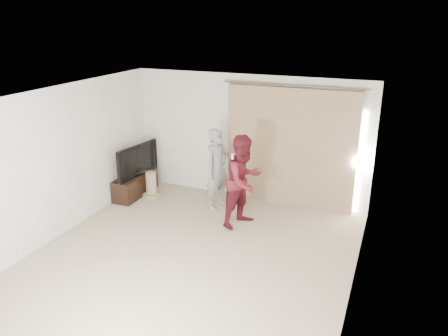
{
  "coord_description": "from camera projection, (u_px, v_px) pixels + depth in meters",
  "views": [
    {
      "loc": [
        2.82,
        -5.48,
        3.74
      ],
      "look_at": [
        0.09,
        1.2,
        1.16
      ],
      "focal_mm": 35.0,
      "sensor_mm": 36.0,
      "label": 1
    }
  ],
  "objects": [
    {
      "name": "wall_left",
      "position": [
        58.0,
        163.0,
        7.49
      ],
      "size": [
        0.04,
        5.5,
        2.6
      ],
      "color": "silver",
      "rests_on": "ground"
    },
    {
      "name": "floor",
      "position": [
        191.0,
        258.0,
        7.04
      ],
      "size": [
        5.5,
        5.5,
        0.0
      ],
      "primitive_type": "plane",
      "color": "tan",
      "rests_on": "ground"
    },
    {
      "name": "person_woman",
      "position": [
        244.0,
        181.0,
        7.9
      ],
      "size": [
        0.93,
        1.03,
        1.72
      ],
      "color": "#57141E",
      "rests_on": "ground"
    },
    {
      "name": "ceiling",
      "position": [
        186.0,
        98.0,
        6.17
      ],
      "size": [
        5.0,
        5.5,
        0.01
      ],
      "primitive_type": "cube",
      "color": "white",
      "rests_on": "wall_back"
    },
    {
      "name": "tv",
      "position": [
        133.0,
        160.0,
        9.23
      ],
      "size": [
        0.33,
        1.2,
        0.68
      ],
      "primitive_type": "imported",
      "rotation": [
        0.0,
        0.0,
        1.43
      ],
      "color": "black",
      "rests_on": "tv_console"
    },
    {
      "name": "curtain",
      "position": [
        291.0,
        148.0,
        8.65
      ],
      "size": [
        2.8,
        0.11,
        2.46
      ],
      "color": "tan",
      "rests_on": "ground"
    },
    {
      "name": "scratching_post",
      "position": [
        151.0,
        187.0,
        9.35
      ],
      "size": [
        0.41,
        0.41,
        0.54
      ],
      "color": "tan",
      "rests_on": "ground"
    },
    {
      "name": "wall_back",
      "position": [
        248.0,
        138.0,
        9.0
      ],
      "size": [
        5.0,
        0.04,
        2.6
      ],
      "primitive_type": "cube",
      "color": "silver",
      "rests_on": "ground"
    },
    {
      "name": "tv_console",
      "position": [
        135.0,
        185.0,
        9.42
      ],
      "size": [
        0.41,
        1.19,
        0.46
      ],
      "primitive_type": "cube",
      "color": "black",
      "rests_on": "ground"
    },
    {
      "name": "person_man",
      "position": [
        218.0,
        169.0,
        8.61
      ],
      "size": [
        0.57,
        0.69,
        1.64
      ],
      "color": "gray",
      "rests_on": "ground"
    }
  ]
}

